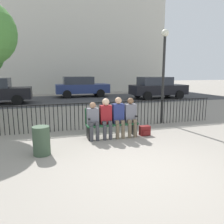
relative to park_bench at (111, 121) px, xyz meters
name	(u,v)px	position (x,y,z in m)	size (l,w,h in m)	color
ground_plane	(145,169)	(0.00, -2.46, -0.49)	(80.00, 80.00, 0.00)	gray
park_bench	(111,121)	(0.00, 0.00, 0.00)	(1.60, 0.45, 0.92)	#194728
seated_person_0	(93,119)	(-0.60, -0.13, 0.14)	(0.34, 0.39, 1.13)	#3D3D42
seated_person_1	(106,116)	(-0.20, -0.13, 0.20)	(0.34, 0.39, 1.23)	#3D3D42
seated_person_2	(119,115)	(0.20, -0.12, 0.21)	(0.34, 0.39, 1.25)	brown
seated_person_3	(131,115)	(0.59, -0.13, 0.19)	(0.34, 0.39, 1.22)	brown
backpack	(145,131)	(1.07, -0.18, -0.34)	(0.33, 0.24, 0.31)	maroon
fence_railing	(102,113)	(-0.02, 1.11, 0.07)	(9.01, 0.03, 0.95)	black
lamp_post	(164,62)	(2.46, 1.23, 1.88)	(0.28, 0.28, 3.57)	black
street_surface	(74,100)	(0.00, 9.54, -0.49)	(24.00, 6.00, 0.01)	#3D3D3F
parked_car_0	(81,86)	(0.81, 11.22, 0.35)	(4.20, 1.94, 1.62)	navy
parked_car_2	(157,87)	(6.16, 8.49, 0.35)	(4.20, 1.94, 1.62)	black
building_facade	(61,8)	(0.00, 17.54, 7.82)	(20.00, 6.00, 16.62)	beige
trash_bin	(41,141)	(-2.07, -0.98, -0.13)	(0.41, 0.41, 0.72)	#384C38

